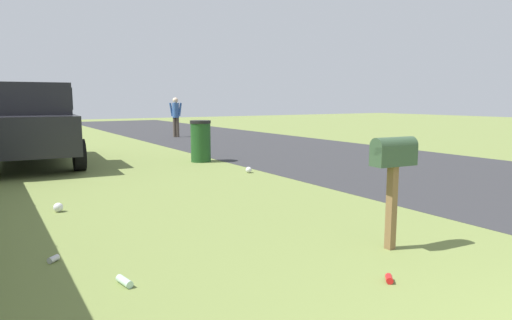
% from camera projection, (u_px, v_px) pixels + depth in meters
% --- Properties ---
extents(road_asphalt, '(60.00, 6.79, 0.01)m').
position_uv_depth(road_asphalt, '(458.00, 176.00, 9.82)').
color(road_asphalt, '#2D2D30').
rests_on(road_asphalt, ground).
extents(mailbox, '(0.25, 0.54, 1.28)m').
position_uv_depth(mailbox, '(393.00, 160.00, 4.89)').
color(mailbox, brown).
rests_on(mailbox, ground).
extents(pickup_truck, '(5.21, 2.39, 2.09)m').
position_uv_depth(pickup_truck, '(33.00, 123.00, 11.30)').
color(pickup_truck, black).
rests_on(pickup_truck, ground).
extents(trash_bin, '(0.57, 0.57, 1.13)m').
position_uv_depth(trash_bin, '(201.00, 141.00, 12.01)').
color(trash_bin, '#1E4C1E').
rests_on(trash_bin, ground).
extents(pedestrian, '(0.30, 0.52, 1.78)m').
position_uv_depth(pedestrian, '(176.00, 114.00, 19.87)').
color(pedestrian, '#4C4238').
rests_on(pedestrian, ground).
extents(litter_bottle_far_scatter, '(0.23, 0.11, 0.07)m').
position_uv_depth(litter_bottle_far_scatter, '(125.00, 281.00, 4.04)').
color(litter_bottle_far_scatter, '#B2D8BF').
rests_on(litter_bottle_far_scatter, ground).
extents(litter_can_near_hydrant, '(0.13, 0.13, 0.07)m').
position_uv_depth(litter_can_near_hydrant, '(53.00, 259.00, 4.61)').
color(litter_can_near_hydrant, silver).
rests_on(litter_can_near_hydrant, ground).
extents(litter_can_by_mailbox, '(0.13, 0.13, 0.07)m').
position_uv_depth(litter_can_by_mailbox, '(389.00, 279.00, 4.10)').
color(litter_can_by_mailbox, red).
rests_on(litter_can_by_mailbox, ground).
extents(litter_bag_midfield_b, '(0.14, 0.14, 0.14)m').
position_uv_depth(litter_bag_midfield_b, '(249.00, 170.00, 10.22)').
color(litter_bag_midfield_b, silver).
rests_on(litter_bag_midfield_b, ground).
extents(litter_bag_midfield_a, '(0.14, 0.14, 0.14)m').
position_uv_depth(litter_bag_midfield_a, '(58.00, 207.00, 6.66)').
color(litter_bag_midfield_a, silver).
rests_on(litter_bag_midfield_a, ground).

